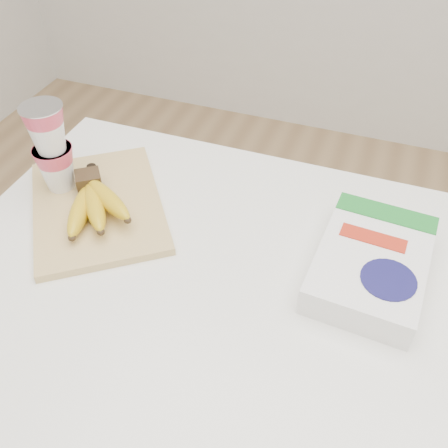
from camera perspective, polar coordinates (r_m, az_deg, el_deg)
name	(u,v)px	position (r m, az deg, el deg)	size (l,w,h in m)	color
room	(301,31)	(0.56, 8.79, 20.92)	(4.00, 4.00, 4.00)	tan
table	(259,426)	(1.22, 4.02, -22.07)	(1.20, 0.80, 0.90)	white
cutting_board	(98,206)	(1.02, -14.23, 2.01)	(0.24, 0.33, 0.02)	#D6BE75
bananas	(94,202)	(0.98, -14.67, 2.41)	(0.18, 0.19, 0.06)	#382816
yogurt_stack	(51,146)	(1.02, -19.17, 8.46)	(0.08, 0.08, 0.18)	white
cereal_box	(371,263)	(0.89, 16.48, -4.32)	(0.19, 0.27, 0.06)	white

